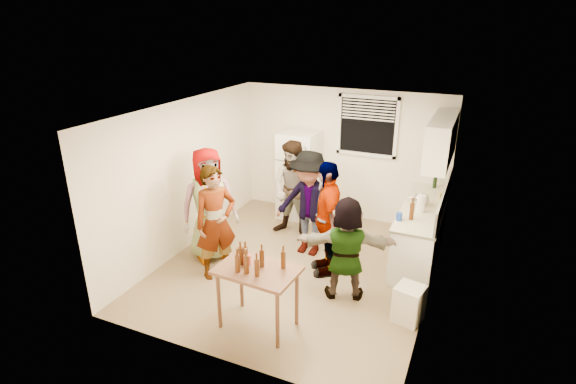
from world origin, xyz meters
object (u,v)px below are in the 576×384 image
at_px(red_cup, 247,264).
at_px(guest_grey, 213,256).
at_px(beer_bottle_counter, 411,220).
at_px(trash_bin, 409,304).
at_px(guest_orange, 344,295).
at_px(serving_table, 259,325).
at_px(guest_back_left, 294,235).
at_px(guest_black, 325,271).
at_px(blue_cup, 399,220).
at_px(guest_stripe, 219,274).
at_px(beer_bottle_table, 247,273).
at_px(wine_bottle, 434,188).
at_px(refrigerator, 299,175).
at_px(kettle, 421,205).
at_px(guest_back_right, 308,252).

distance_m(red_cup, guest_grey, 2.02).
height_order(beer_bottle_counter, trash_bin, beer_bottle_counter).
relative_size(beer_bottle_counter, guest_orange, 0.17).
xyz_separation_m(serving_table, guest_back_left, (-0.59, 2.56, 0.00)).
distance_m(guest_black, guest_orange, 0.69).
bearing_deg(beer_bottle_counter, red_cup, -129.27).
xyz_separation_m(guest_grey, guest_back_left, (0.93, 1.27, 0.00)).
distance_m(blue_cup, guest_grey, 3.07).
xyz_separation_m(red_cup, guest_stripe, (-0.97, 0.81, -0.84)).
distance_m(guest_grey, guest_black, 1.89).
bearing_deg(guest_orange, serving_table, 35.39).
bearing_deg(serving_table, red_cup, 165.03).
height_order(beer_bottle_counter, beer_bottle_table, beer_bottle_counter).
relative_size(guest_stripe, guest_orange, 1.17).
height_order(red_cup, guest_grey, red_cup).
bearing_deg(guest_grey, beer_bottle_table, -93.70).
bearing_deg(guest_orange, wine_bottle, -126.79).
height_order(refrigerator, guest_stripe, refrigerator).
distance_m(beer_bottle_counter, guest_orange, 1.50).
bearing_deg(red_cup, trash_bin, 23.79).
height_order(blue_cup, trash_bin, blue_cup).
xyz_separation_m(refrigerator, beer_bottle_table, (0.79, -3.55, -0.01)).
xyz_separation_m(refrigerator, guest_grey, (-0.67, -2.12, -0.85)).
xyz_separation_m(serving_table, red_cup, (-0.16, 0.04, 0.84)).
bearing_deg(kettle, blue_cup, -103.55).
height_order(kettle, trash_bin, kettle).
distance_m(kettle, guest_stripe, 3.37).
xyz_separation_m(wine_bottle, guest_back_left, (-2.24, -1.03, -0.90)).
relative_size(beer_bottle_table, guest_orange, 0.16).
height_order(guest_stripe, guest_back_left, guest_back_left).
relative_size(guest_grey, guest_orange, 1.24).
bearing_deg(refrigerator, guest_stripe, -96.17).
bearing_deg(beer_bottle_counter, beer_bottle_table, -125.28).
distance_m(refrigerator, blue_cup, 2.62).
height_order(guest_grey, guest_back_right, guest_back_right).
distance_m(beer_bottle_table, guest_stripe, 1.68).
bearing_deg(kettle, guest_grey, -152.65).
distance_m(trash_bin, guest_black, 1.59).
bearing_deg(guest_stripe, guest_back_left, 18.28).
bearing_deg(beer_bottle_table, guest_orange, 54.60).
height_order(guest_grey, guest_black, guest_grey).
bearing_deg(red_cup, wine_bottle, 63.02).
height_order(blue_cup, serving_table, blue_cup).
xyz_separation_m(blue_cup, serving_table, (-1.33, -1.97, -0.90)).
bearing_deg(guest_black, serving_table, -40.54).
bearing_deg(refrigerator, red_cup, -78.35).
bearing_deg(blue_cup, guest_black, -159.78).
bearing_deg(guest_orange, beer_bottle_counter, -143.36).
bearing_deg(blue_cup, wine_bottle, 79.16).
distance_m(kettle, beer_bottle_counter, 0.62).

